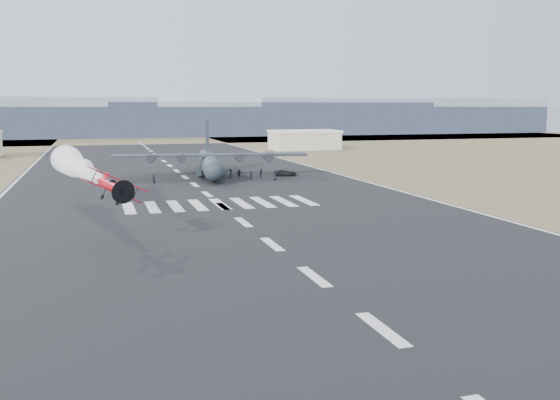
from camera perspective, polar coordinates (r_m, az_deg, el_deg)
name	(u,v)px	position (r m, az deg, el deg)	size (l,w,h in m)	color
ground	(382,329)	(38.18, 9.34, -11.57)	(500.00, 500.00, 0.00)	black
scrub_far	(135,139)	(262.98, -13.11, 5.47)	(500.00, 80.00, 0.00)	brown
runway_markings	(207,194)	(94.44, -6.69, 0.54)	(60.00, 260.00, 0.01)	silver
ridge_seg_d	(130,121)	(292.68, -13.52, 7.02)	(150.00, 50.00, 13.00)	gray
ridge_seg_e	(268,118)	(303.21, -1.07, 7.49)	(150.00, 50.00, 15.00)	gray
ridge_seg_f	(391,116)	(326.60, 10.09, 7.61)	(150.00, 50.00, 17.00)	gray
ridge_seg_g	(500,119)	(360.39, 19.43, 7.01)	(150.00, 50.00, 13.00)	gray
hangar_right	(304,140)	(192.66, 2.23, 5.54)	(20.50, 12.50, 5.90)	beige
aerobatic_biplane	(113,186)	(61.30, -15.06, 1.23)	(5.82, 5.82, 4.03)	#A80B1E
smoke_trail	(71,162)	(86.79, -18.61, 3.29)	(7.57, 31.25, 3.98)	white
transport_aircraft	(210,162)	(119.11, -6.42, 3.50)	(36.33, 29.82, 10.48)	#222C34
support_vehicle	(286,173)	(118.74, 0.51, 2.51)	(1.96, 4.26, 1.18)	black
crew_a	(154,179)	(107.84, -11.47, 1.88)	(0.63, 0.52, 1.73)	black
crew_b	(261,173)	(115.80, -1.71, 2.47)	(0.80, 0.50, 1.66)	black
crew_c	(231,173)	(115.08, -4.55, 2.43)	(1.13, 0.53, 1.75)	black
crew_d	(217,176)	(110.92, -5.81, 2.19)	(1.03, 0.53, 1.76)	black
crew_e	(275,175)	(111.85, -0.50, 2.29)	(0.86, 0.53, 1.76)	black
crew_f	(239,174)	(115.05, -3.77, 2.41)	(1.51, 0.49, 1.63)	black
crew_g	(251,176)	(111.17, -2.68, 2.22)	(0.62, 0.51, 1.69)	black
crew_h	(203,175)	(113.16, -7.09, 2.32)	(0.90, 0.55, 1.84)	black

